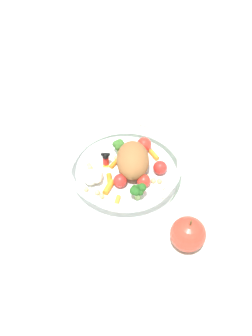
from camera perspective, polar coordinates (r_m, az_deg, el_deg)
The scene contains 3 objects.
ground_plane at distance 0.79m, azimuth -0.63°, elevation -2.40°, with size 2.40×2.40×0.00m, color silver.
food_container at distance 0.77m, azimuth 0.13°, elevation 0.15°, with size 0.24×0.24×0.08m.
loose_apple at distance 0.70m, azimuth 9.47°, elevation -9.95°, with size 0.07×0.07×0.08m.
Camera 1 is at (0.46, 0.13, 0.63)m, focal length 39.78 mm.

